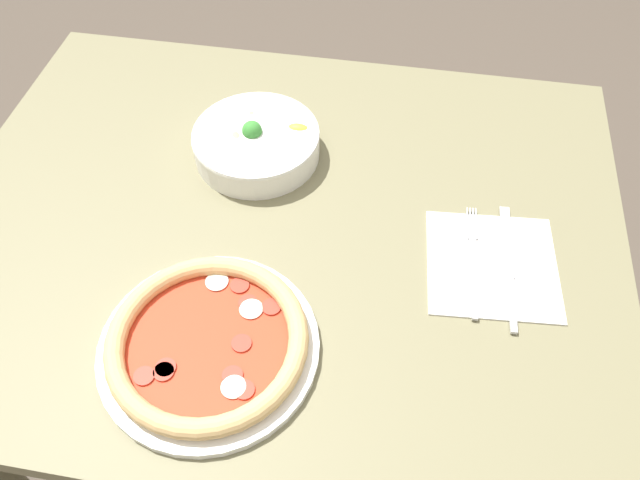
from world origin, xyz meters
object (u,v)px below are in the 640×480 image
at_px(bowl, 256,141).
at_px(knife, 509,271).
at_px(fork, 473,262).
at_px(pizza, 208,343).

height_order(bowl, knife, bowl).
bearing_deg(fork, bowl, 62.20).
bearing_deg(bowl, pizza, -86.46).
height_order(pizza, fork, pizza).
bearing_deg(pizza, fork, 30.60).
height_order(pizza, knife, pizza).
distance_m(pizza, bowl, 0.36).
height_order(fork, knife, same).
distance_m(pizza, fork, 0.39).
xyz_separation_m(fork, knife, (0.05, -0.01, -0.00)).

